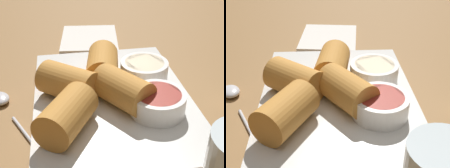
% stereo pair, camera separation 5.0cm
% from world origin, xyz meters
% --- Properties ---
extents(table_surface, '(1.80, 1.40, 0.02)m').
position_xyz_m(table_surface, '(0.00, 0.00, 0.01)').
color(table_surface, olive).
rests_on(table_surface, ground).
extents(serving_plate, '(0.34, 0.25, 0.01)m').
position_xyz_m(serving_plate, '(-0.00, -0.02, 0.03)').
color(serving_plate, silver).
rests_on(serving_plate, table_surface).
extents(roll_front_left, '(0.10, 0.09, 0.05)m').
position_xyz_m(roll_front_left, '(0.07, -0.10, 0.06)').
color(roll_front_left, '#C68438').
rests_on(roll_front_left, serving_plate).
extents(roll_front_right, '(0.10, 0.07, 0.05)m').
position_xyz_m(roll_front_right, '(-0.06, -0.03, 0.06)').
color(roll_front_right, '#C68438').
rests_on(roll_front_right, serving_plate).
extents(roll_back_left, '(0.10, 0.10, 0.05)m').
position_xyz_m(roll_back_left, '(0.02, -0.01, 0.06)').
color(roll_back_left, '#C68438').
rests_on(roll_back_left, serving_plate).
extents(roll_back_right, '(0.10, 0.10, 0.05)m').
position_xyz_m(roll_back_right, '(-0.01, -0.10, 0.06)').
color(roll_back_right, '#C68438').
rests_on(roll_back_right, serving_plate).
extents(dipping_bowl_near, '(0.08, 0.08, 0.03)m').
position_xyz_m(dipping_bowl_near, '(-0.05, 0.04, 0.05)').
color(dipping_bowl_near, white).
rests_on(dipping_bowl_near, serving_plate).
extents(dipping_bowl_far, '(0.08, 0.08, 0.03)m').
position_xyz_m(dipping_bowl_far, '(0.05, 0.04, 0.05)').
color(dipping_bowl_far, white).
rests_on(dipping_bowl_far, serving_plate).
extents(spoon, '(0.19, 0.11, 0.01)m').
position_xyz_m(spoon, '(-0.02, -0.20, 0.03)').
color(spoon, silver).
rests_on(spoon, table_surface).
extents(napkin, '(0.17, 0.15, 0.01)m').
position_xyz_m(napkin, '(-0.27, -0.03, 0.02)').
color(napkin, silver).
rests_on(napkin, table_surface).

